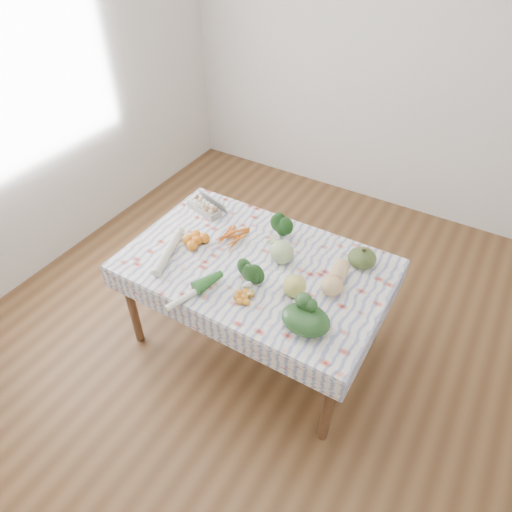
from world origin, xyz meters
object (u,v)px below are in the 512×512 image
at_px(egg_carton, 204,208).
at_px(cabbage, 282,252).
at_px(grapefruit, 295,286).
at_px(kabocha_squash, 362,258).
at_px(butternut_squash, 336,277).
at_px(dining_table, 256,272).

distance_m(egg_carton, cabbage, 0.76).
bearing_deg(cabbage, grapefruit, -47.33).
height_order(egg_carton, grapefruit, grapefruit).
relative_size(egg_carton, cabbage, 1.80).
distance_m(cabbage, grapefruit, 0.30).
distance_m(kabocha_squash, butternut_squash, 0.26).
bearing_deg(egg_carton, cabbage, 0.33).
xyz_separation_m(dining_table, cabbage, (0.13, 0.10, 0.16)).
bearing_deg(cabbage, egg_carton, 165.79).
height_order(kabocha_squash, butternut_squash, butternut_squash).
bearing_deg(kabocha_squash, dining_table, -150.67).
bearing_deg(butternut_squash, dining_table, -177.74).
bearing_deg(egg_carton, grapefruit, -8.86).
distance_m(dining_table, butternut_squash, 0.54).
bearing_deg(butternut_squash, kabocha_squash, 68.33).
relative_size(butternut_squash, grapefruit, 1.98).
relative_size(kabocha_squash, grapefruit, 1.29).
bearing_deg(egg_carton, dining_table, -10.60).
height_order(dining_table, egg_carton, egg_carton).
relative_size(dining_table, grapefruit, 11.64).
bearing_deg(dining_table, kabocha_squash, 29.33).
xyz_separation_m(egg_carton, cabbage, (0.74, -0.19, 0.04)).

